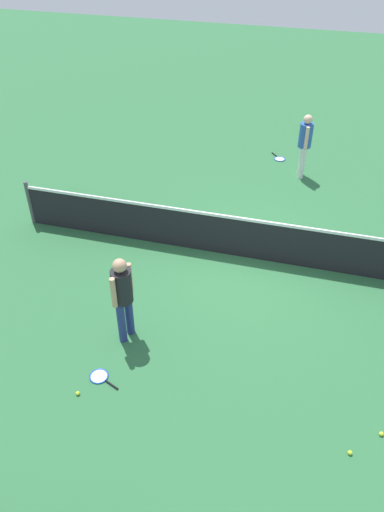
% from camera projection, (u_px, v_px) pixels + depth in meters
% --- Properties ---
extents(ground_plane, '(40.00, 40.00, 0.00)m').
position_uv_depth(ground_plane, '(246.00, 257.00, 10.68)').
color(ground_plane, '#2D6B3D').
extents(court_net, '(10.09, 0.09, 1.07)m').
position_uv_depth(court_net, '(247.00, 238.00, 10.37)').
color(court_net, '#4C4C51').
rests_on(court_net, ground_plane).
extents(player_near_side, '(0.42, 0.53, 1.70)m').
position_uv_depth(player_near_side, '(123.00, 293.00, 8.26)').
color(player_near_side, navy).
rests_on(player_near_side, ground_plane).
extents(player_far_side, '(0.40, 0.53, 1.70)m').
position_uv_depth(player_far_side, '(305.00, 141.00, 12.90)').
color(player_far_side, white).
rests_on(player_far_side, ground_plane).
extents(tennis_racket_near_player, '(0.60, 0.41, 0.03)m').
position_uv_depth(tennis_racket_near_player, '(100.00, 377.00, 8.13)').
color(tennis_racket_near_player, blue).
rests_on(tennis_racket_near_player, ground_plane).
extents(tennis_racket_far_player, '(0.50, 0.56, 0.03)m').
position_uv_depth(tennis_racket_far_player, '(279.00, 159.00, 14.30)').
color(tennis_racket_far_player, blue).
rests_on(tennis_racket_far_player, ground_plane).
extents(tennis_ball_near_player, '(0.07, 0.07, 0.07)m').
position_uv_depth(tennis_ball_near_player, '(350.00, 453.00, 7.05)').
color(tennis_ball_near_player, '#C6E033').
rests_on(tennis_ball_near_player, ground_plane).
extents(tennis_ball_by_net, '(0.07, 0.07, 0.07)m').
position_uv_depth(tennis_ball_by_net, '(78.00, 393.00, 7.85)').
color(tennis_ball_by_net, '#C6E033').
rests_on(tennis_ball_by_net, ground_plane).
extents(tennis_ball_midcourt, '(0.07, 0.07, 0.07)m').
position_uv_depth(tennis_ball_midcourt, '(116.00, 272.00, 10.23)').
color(tennis_ball_midcourt, '#C6E033').
rests_on(tennis_ball_midcourt, ground_plane).
extents(tennis_ball_stray_left, '(0.07, 0.07, 0.07)m').
position_uv_depth(tennis_ball_stray_left, '(381.00, 434.00, 7.29)').
color(tennis_ball_stray_left, '#C6E033').
rests_on(tennis_ball_stray_left, ground_plane).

